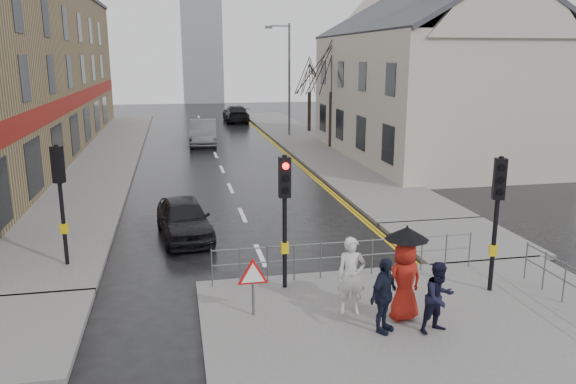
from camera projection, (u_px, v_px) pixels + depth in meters
name	position (u px, v px, depth m)	size (l,w,h in m)	color
ground	(279.00, 296.00, 14.04)	(120.00, 120.00, 0.00)	black
near_pavement	(457.00, 351.00, 11.27)	(10.00, 9.00, 0.14)	#605E5B
left_pavement	(108.00, 152.00, 34.68)	(4.00, 44.00, 0.14)	#605E5B
right_pavement	(305.00, 141.00, 39.09)	(4.00, 40.00, 0.14)	#605E5B
pavement_bridge_right	(459.00, 240.00, 18.13)	(4.00, 4.20, 0.14)	#605E5B
building_right_cream	(426.00, 75.00, 32.37)	(9.00, 16.40, 10.10)	#B6AD9E
church_tower	(201.00, 31.00, 71.27)	(5.00, 5.00, 18.00)	gray
traffic_signal_near_left	(285.00, 199.00, 13.69)	(0.28, 0.27, 3.40)	black
traffic_signal_near_right	(498.00, 200.00, 13.51)	(0.34, 0.33, 3.40)	black
traffic_signal_far_left	(60.00, 184.00, 15.26)	(0.34, 0.33, 3.40)	black
guard_railing_front	(347.00, 250.00, 14.79)	(7.14, 0.04, 1.00)	#595B5E
warning_sign	(253.00, 278.00, 12.49)	(0.80, 0.07, 1.35)	#595B5E
street_lamp	(287.00, 72.00, 40.73)	(1.83, 0.25, 8.00)	#595B5E
tree_near	(332.00, 68.00, 35.23)	(2.40, 2.40, 6.58)	#2D1F19
tree_far	(310.00, 75.00, 43.12)	(2.40, 2.40, 5.64)	#2D1F19
pedestrian_a	(351.00, 276.00, 12.61)	(0.65, 0.43, 1.78)	beige
pedestrian_b	(439.00, 298.00, 11.76)	(0.75, 0.59, 1.55)	black
pedestrian_with_umbrella	(405.00, 270.00, 12.27)	(0.99, 0.96, 2.14)	#A21C12
pedestrian_d	(384.00, 295.00, 11.75)	(0.96, 0.40, 1.64)	black
car_parked	(184.00, 218.00, 18.41)	(1.56, 3.88, 1.32)	black
car_mid	(203.00, 132.00, 37.82)	(1.76, 5.06, 1.67)	#505255
car_far	(236.00, 114.00, 50.98)	(2.10, 5.16, 1.50)	black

